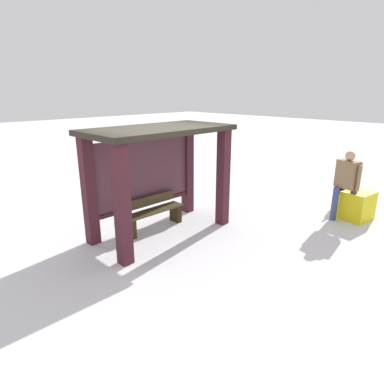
{
  "coord_description": "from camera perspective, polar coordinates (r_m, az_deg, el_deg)",
  "views": [
    {
      "loc": [
        -4.12,
        -5.09,
        2.91
      ],
      "look_at": [
        0.12,
        -0.79,
        1.05
      ],
      "focal_mm": 30.88,
      "sensor_mm": 36.0,
      "label": 1
    }
  ],
  "objects": [
    {
      "name": "ground_plane",
      "position": [
        7.16,
        -5.16,
        -6.91
      ],
      "size": [
        60.0,
        60.0,
        0.0
      ],
      "primitive_type": "plane",
      "color": "silver"
    },
    {
      "name": "bus_shelter",
      "position": [
        6.79,
        -6.25,
        5.48
      ],
      "size": [
        2.97,
        1.5,
        2.23
      ],
      "color": "#451D26",
      "rests_on": "ground"
    },
    {
      "name": "bench_left_inside",
      "position": [
        7.25,
        -6.73,
        -3.7
      ],
      "size": [
        1.45,
        0.34,
        0.71
      ],
      "color": "#42361E",
      "rests_on": "ground"
    },
    {
      "name": "person_walking",
      "position": [
        8.24,
        25.17,
        1.83
      ],
      "size": [
        0.42,
        0.66,
        1.64
      ],
      "color": "olive",
      "rests_on": "ground"
    },
    {
      "name": "dog",
      "position": [
        9.38,
        24.75,
        0.56
      ],
      "size": [
        0.99,
        0.27,
        0.68
      ],
      "color": "black",
      "rests_on": "ground"
    },
    {
      "name": "grit_bin",
      "position": [
        8.65,
        26.65,
        -2.07
      ],
      "size": [
        0.76,
        0.64,
        0.67
      ],
      "primitive_type": "cube",
      "rotation": [
        0.0,
        0.0,
        -0.12
      ],
      "color": "yellow",
      "rests_on": "ground"
    }
  ]
}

